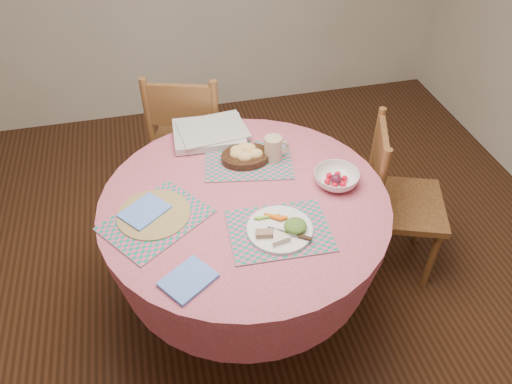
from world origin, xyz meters
TOP-DOWN VIEW (x-y plane):
  - ground at (0.00, 0.00)m, footprint 4.00×4.00m
  - dining_table at (0.00, 0.00)m, footprint 1.24×1.24m
  - chair_right at (0.82, 0.14)m, footprint 0.51×0.52m
  - chair_back at (-0.14, 0.86)m, footprint 0.55×0.53m
  - placemat_front at (0.09, -0.22)m, footprint 0.41×0.32m
  - placemat_left at (-0.38, -0.04)m, footprint 0.50×0.48m
  - placemat_back at (0.07, 0.25)m, footprint 0.45×0.37m
  - wicker_trivet at (-0.38, -0.01)m, footprint 0.30×0.30m
  - napkin_near at (-0.29, -0.38)m, footprint 0.23×0.22m
  - napkin_far at (-0.42, 0.01)m, footprint 0.23×0.22m
  - dinner_plate at (0.10, -0.23)m, footprint 0.26×0.26m
  - bread_bowl at (0.06, 0.26)m, footprint 0.23×0.23m
  - latte_mug at (0.19, 0.24)m, footprint 0.12×0.08m
  - fruit_bowl at (0.41, 0.00)m, footprint 0.24×0.24m
  - newspaper_stack at (-0.07, 0.48)m, footprint 0.37×0.29m

SIDE VIEW (x-z plane):
  - ground at x=0.00m, z-range 0.00..0.00m
  - chair_right at x=0.82m, z-range 0.02..0.90m
  - chair_back at x=-0.14m, z-range 0.02..0.97m
  - dining_table at x=0.00m, z-range 0.18..0.93m
  - placemat_front at x=0.09m, z-range 0.75..0.76m
  - placemat_left at x=-0.38m, z-range 0.75..0.76m
  - placemat_back at x=0.07m, z-range 0.75..0.76m
  - wicker_trivet at x=-0.38m, z-range 0.75..0.76m
  - napkin_near at x=-0.29m, z-range 0.75..0.76m
  - napkin_far at x=-0.42m, z-range 0.76..0.77m
  - dinner_plate at x=0.10m, z-range 0.75..0.80m
  - newspaper_stack at x=-0.07m, z-range 0.76..0.80m
  - fruit_bowl at x=0.41m, z-range 0.75..0.81m
  - bread_bowl at x=0.06m, z-range 0.75..0.83m
  - latte_mug at x=0.19m, z-range 0.76..0.87m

